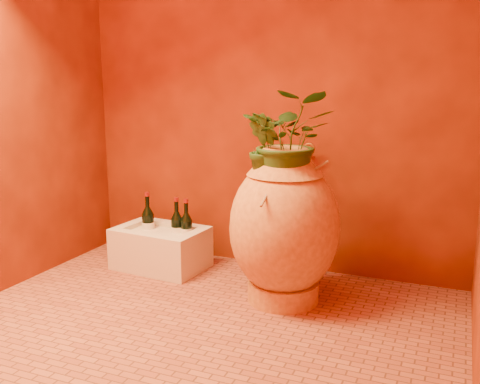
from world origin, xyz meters
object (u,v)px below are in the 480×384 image
at_px(stone_basin, 161,249).
at_px(wine_bottle_b, 187,230).
at_px(wall_tap, 308,156).
at_px(amphora, 284,226).
at_px(wine_bottle_c, 177,229).
at_px(wine_bottle_a, 148,224).

height_order(stone_basin, wine_bottle_b, wine_bottle_b).
relative_size(stone_basin, wall_tap, 3.42).
distance_m(amphora, wine_bottle_c, 0.85).
xyz_separation_m(amphora, wine_bottle_a, (-1.01, 0.24, -0.16)).
bearing_deg(wine_bottle_c, wine_bottle_a, 179.00).
relative_size(wine_bottle_c, wall_tap, 1.85).
bearing_deg(wine_bottle_c, wine_bottle_b, -1.01).
bearing_deg(stone_basin, wall_tap, 15.88).
height_order(wine_bottle_b, wine_bottle_c, wine_bottle_c).
xyz_separation_m(wine_bottle_a, wine_bottle_c, (0.22, -0.00, -0.01)).
distance_m(wine_bottle_c, wall_tap, 0.95).
relative_size(amphora, wall_tap, 4.93).
height_order(amphora, stone_basin, amphora).
relative_size(amphora, wine_bottle_b, 2.69).
bearing_deg(wall_tap, stone_basin, -164.12).
xyz_separation_m(amphora, stone_basin, (-0.89, 0.19, -0.30)).
distance_m(wine_bottle_b, wine_bottle_c, 0.07).
relative_size(stone_basin, wine_bottle_b, 1.86).
bearing_deg(amphora, wine_bottle_c, 163.41).
height_order(stone_basin, wine_bottle_a, wine_bottle_a).
xyz_separation_m(wine_bottle_b, wall_tap, (0.73, 0.21, 0.49)).
bearing_deg(stone_basin, wine_bottle_a, 157.83).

